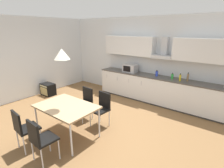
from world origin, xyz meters
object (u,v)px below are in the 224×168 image
Objects in this scene: microwave at (130,68)px; dining_table at (66,108)px; chair_near_left at (23,126)px; chair_far_right at (102,106)px; guitar_amp at (48,89)px; pendant_lamp at (62,54)px; bottle_brown at (188,77)px; chair_near_right at (40,137)px; bottle_blue at (157,74)px; bottle_yellow at (180,78)px; bottle_green at (172,76)px; chair_far_left at (85,100)px.

microwave is 0.36× the size of dining_table.
chair_near_left is at bearing -90.81° from microwave.
microwave is at bearing 104.13° from chair_far_right.
pendant_lamp is (2.73, -1.26, 1.67)m from guitar_amp.
bottle_brown is 2.69m from chair_far_right.
chair_near_right and chair_far_right have the same top height.
guitar_amp is (-3.03, 0.42, -0.31)m from chair_far_right.
chair_near_right is 3.69m from guitar_amp.
bottle_blue is 0.78m from bottle_yellow.
microwave is at bearing 94.71° from pendant_lamp.
bottle_yellow is 0.84× the size of bottle_brown.
dining_table is 1.52× the size of chair_near_right.
chair_far_right is at bearing -75.87° from microwave.
guitar_amp is at bearing -157.74° from bottle_yellow.
bottle_blue is 0.38× the size of guitar_amp.
bottle_green is 0.95× the size of bottle_blue.
bottle_yellow is 0.70× the size of pendant_lamp.
chair_near_right is at bearing -107.64° from bottle_yellow.
dining_table is 2.55× the size of guitar_amp.
pendant_lamp is at bearing -85.29° from microwave.
chair_near_left is 2.72× the size of pendant_lamp.
bottle_yellow is 0.26× the size of chair_near_right.
guitar_amp is (-4.43, -1.82, -0.80)m from bottle_brown.
chair_near_left is (-2.01, -3.92, -0.49)m from bottle_brown.
bottle_green is 0.22× the size of chair_far_left.
chair_near_left reaches higher than dining_table.
bottle_green is 3.32m from dining_table.
bottle_green is at bearing 0.52° from microwave.
chair_near_right is (-1.41, -3.92, -0.49)m from bottle_brown.
bottle_brown is 4.43m from chair_near_left.
chair_near_right is 0.60m from chair_near_left.
bottle_blue reaches higher than chair_near_left.
bottle_brown is at bearing 48.37° from chair_far_left.
pendant_lamp is at bearing 82.87° from dining_table.
bottle_green is 2.75m from chair_far_left.
chair_near_right is at bearing -109.75° from bottle_brown.
chair_near_right is (-1.22, -3.83, -0.47)m from bottle_yellow.
bottle_blue reaches higher than guitar_amp.
bottle_brown is at bearing 22.40° from guitar_amp.
pendant_lamp reaches higher than microwave.
chair_near_right reaches higher than dining_table.
chair_near_left is at bearing -90.53° from chair_far_left.
bottle_brown is (1.95, 0.03, -0.03)m from microwave.
guitar_amp is at bearing -157.60° from bottle_brown.
pendant_lamp is (-1.51, -2.99, 0.89)m from bottle_yellow.
pendant_lamp is (0.25, -3.05, 0.85)m from microwave.
dining_table is (-0.74, -3.09, -0.28)m from bottle_blue.
microwave is 0.55× the size of chair_near_left.
microwave is 3.96m from chair_near_right.
chair_far_right is at bearing -119.29° from bottle_yellow.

